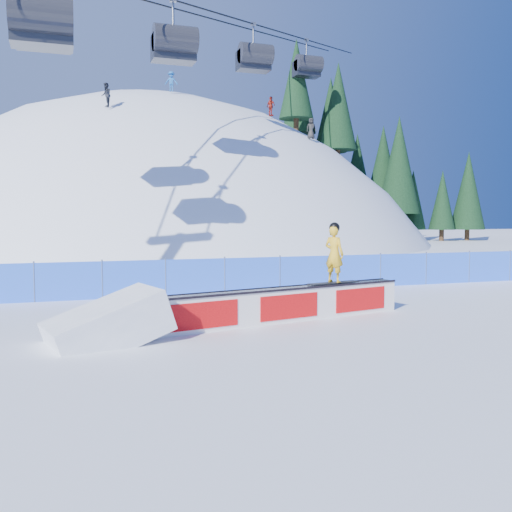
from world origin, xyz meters
name	(u,v)px	position (x,y,z in m)	size (l,w,h in m)	color
ground	(371,309)	(0.00, 0.00, 0.00)	(160.00, 160.00, 0.00)	white
snow_hill	(152,423)	(0.00, 42.00, -18.00)	(64.00, 64.00, 64.00)	silver
treeline	(365,155)	(24.06, 42.69, 9.45)	(21.31, 13.47, 20.23)	#372416
safety_fence	(306,273)	(0.00, 4.50, 0.60)	(22.05, 0.05, 1.30)	#2B64F9
chairlift	(240,24)	(4.74, 27.49, 16.89)	(40.80, 41.70, 22.00)	gray
rail_box	(284,305)	(-2.99, -0.91, 0.42)	(7.05, 2.08, 0.85)	white
snow_ramp	(108,342)	(-7.33, -1.90, 0.00)	(2.32, 1.55, 0.87)	white
snowboarder	(334,253)	(-1.45, -0.55, 1.64)	(1.55, 0.65, 1.60)	black
distant_skiers	(208,100)	(3.15, 31.02, 11.88)	(16.73, 6.97, 5.83)	black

